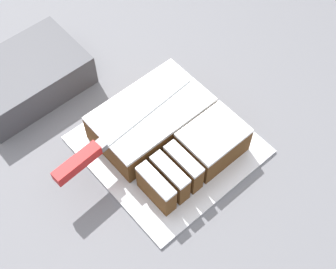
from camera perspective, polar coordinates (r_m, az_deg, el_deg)
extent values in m
plane|color=#4C4742|center=(1.80, 0.54, -14.49)|extent=(8.00, 8.00, 0.00)
cube|color=slate|center=(1.37, 0.70, -8.49)|extent=(1.40, 1.10, 0.92)
cube|color=silver|center=(0.92, 0.00, -1.26)|extent=(0.30, 0.30, 0.01)
cube|color=brown|center=(0.91, -1.87, 1.68)|extent=(0.22, 0.14, 0.06)
cube|color=white|center=(0.88, -1.93, 2.94)|extent=(0.22, 0.14, 0.01)
cube|color=brown|center=(0.89, 5.45, -1.01)|extent=(0.12, 0.09, 0.06)
cube|color=white|center=(0.86, 5.63, 0.20)|extent=(0.12, 0.09, 0.01)
cube|color=brown|center=(0.84, -1.45, -6.69)|extent=(0.02, 0.08, 0.06)
cube|color=white|center=(0.81, -1.50, -5.62)|extent=(0.02, 0.08, 0.01)
cube|color=brown|center=(0.85, 0.23, -5.39)|extent=(0.02, 0.08, 0.06)
cube|color=white|center=(0.82, 0.24, -4.28)|extent=(0.02, 0.08, 0.01)
cube|color=brown|center=(0.86, 1.87, -4.11)|extent=(0.02, 0.08, 0.06)
cube|color=white|center=(0.83, 1.94, -2.97)|extent=(0.02, 0.08, 0.01)
cube|color=silver|center=(0.88, -2.78, 2.73)|extent=(0.23, 0.03, 0.00)
cube|color=slate|center=(0.84, -8.19, -1.33)|extent=(0.02, 0.02, 0.02)
cube|color=red|center=(0.82, -11.01, -3.44)|extent=(0.10, 0.03, 0.02)
cube|color=#47474C|center=(1.02, -16.87, 6.71)|extent=(0.24, 0.16, 0.08)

